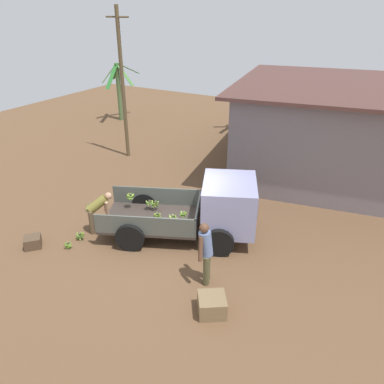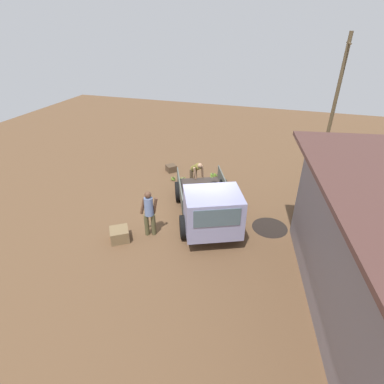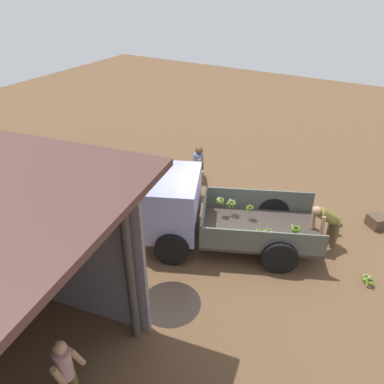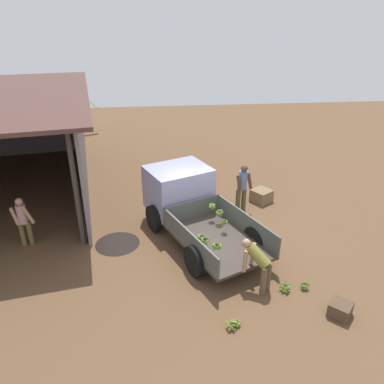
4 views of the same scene
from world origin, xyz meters
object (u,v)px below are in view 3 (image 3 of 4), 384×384
Objects in this scene: wooden_crate_0 at (377,221)px; person_bystander_near_shed at (66,372)px; wooden_crate_1 at (194,174)px; person_worker_loading at (327,222)px; person_foreground_visitor at (197,170)px; banana_bunch_on_ground_3 at (369,281)px; banana_bunch_on_ground_2 at (336,230)px; banana_bunch_on_ground_0 at (338,221)px; cargo_truck at (186,208)px; banana_bunch_on_ground_1 at (366,277)px.

person_bystander_near_shed is at bearing 64.96° from wooden_crate_0.
wooden_crate_0 is at bearing -177.59° from wooden_crate_1.
person_foreground_visitor is at bearing -53.20° from person_worker_loading.
banana_bunch_on_ground_3 is at bearing 158.88° from wooden_crate_1.
banana_bunch_on_ground_2 is 1.88m from banana_bunch_on_ground_3.
person_bystander_near_shed is 6.37× the size of banana_bunch_on_ground_0.
person_foreground_visitor is 6.85m from person_bystander_near_shed.
cargo_truck is 4.75m from person_bystander_near_shed.
banana_bunch_on_ground_2 is at bearing -171.13° from cargo_truck.
person_worker_loading is 6.70m from person_bystander_near_shed.
banana_bunch_on_ground_1 is 6.19m from wooden_crate_1.
wooden_crate_0 is 5.74m from wooden_crate_1.
person_worker_loading is at bearing 74.41° from banana_bunch_on_ground_2.
banana_bunch_on_ground_2 reaches higher than banana_bunch_on_ground_1.
person_foreground_visitor is at bearing 94.30° from person_bystander_near_shed.
wooden_crate_1 is at bearing -20.23° from banana_bunch_on_ground_1.
person_foreground_visitor is at bearing 9.25° from banana_bunch_on_ground_0.
person_foreground_visitor reaches higher than wooden_crate_1.
banana_bunch_on_ground_3 is at bearing 118.03° from banana_bunch_on_ground_0.
person_bystander_near_shed is (-0.64, 4.70, -0.12)m from cargo_truck.
wooden_crate_0 is (-1.10, -1.63, -0.60)m from person_worker_loading.
person_worker_loading reaches higher than wooden_crate_1.
cargo_truck is 5.38m from wooden_crate_0.
cargo_truck is 4.38m from banana_bunch_on_ground_0.
banana_bunch_on_ground_1 is at bearing -59.73° from banana_bunch_on_ground_3.
banana_bunch_on_ground_1 is 0.45× the size of wooden_crate_0.
wooden_crate_0 is (-5.09, -1.13, -0.79)m from person_foreground_visitor.
cargo_truck is at bearing -21.07° from person_worker_loading.
person_worker_loading is (-3.99, 0.50, -0.19)m from person_foreground_visitor.
banana_bunch_on_ground_2 is (-4.17, -0.17, -0.82)m from person_foreground_visitor.
wooden_crate_1 is at bearing -2.58° from banana_bunch_on_ground_0.
banana_bunch_on_ground_2 is (-2.74, -6.86, -0.73)m from person_bystander_near_shed.
person_foreground_visitor is at bearing 2.34° from banana_bunch_on_ground_2.
person_bystander_near_shed is at bearing 55.59° from banana_bunch_on_ground_1.
wooden_crate_1 is at bearing 97.54° from person_bystander_near_shed.
wooden_crate_0 is 0.73× the size of wooden_crate_1.
cargo_truck is 16.69× the size of banana_bunch_on_ground_2.
person_bystander_near_shed reaches higher than wooden_crate_0.
person_foreground_visitor reaches higher than wooden_crate_0.
cargo_truck reaches higher than wooden_crate_1.
banana_bunch_on_ground_2 is at bearing -151.63° from person_worker_loading.
banana_bunch_on_ground_2 is 1.11× the size of banana_bunch_on_ground_3.
banana_bunch_on_ground_2 is at bearing -55.57° from banana_bunch_on_ground_3.
wooden_crate_0 is (-0.91, -0.96, 0.04)m from banana_bunch_on_ground_2.
person_foreground_visitor is 5.38m from banana_bunch_on_ground_1.
person_bystander_near_shed is at bearing 105.30° from wooden_crate_1.
banana_bunch_on_ground_2 is 1.33m from wooden_crate_0.
person_bystander_near_shed is at bearing 21.53° from person_worker_loading.
person_worker_loading is 0.82× the size of person_bystander_near_shed.
person_worker_loading is 1.55m from banana_bunch_on_ground_1.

